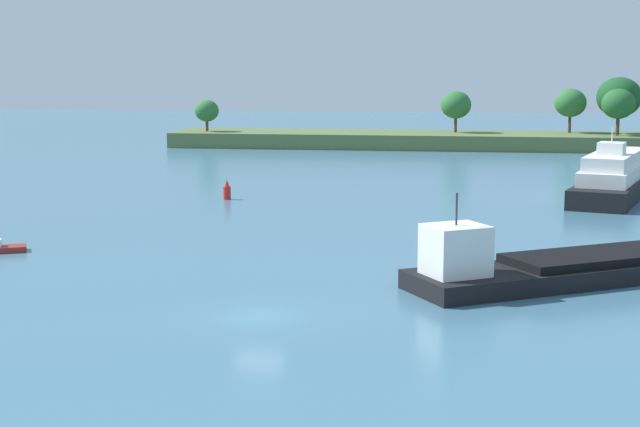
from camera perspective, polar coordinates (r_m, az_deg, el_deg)
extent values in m
plane|color=teal|center=(49.64, -3.61, -6.05)|extent=(400.00, 400.00, 0.00)
cube|color=#566B3D|center=(146.70, 8.35, 4.27)|extent=(87.04, 13.25, 2.22)
cylinder|color=#513823|center=(149.38, -6.65, 5.14)|extent=(0.44, 0.44, 1.67)
ellipsoid|color=#2D6B33|center=(149.25, -6.66, 6.01)|extent=(3.65, 3.65, 3.29)
cylinder|color=#513823|center=(147.61, 7.96, 5.19)|extent=(0.44, 0.44, 2.29)
ellipsoid|color=#2D6B33|center=(147.45, 7.98, 6.34)|extent=(4.55, 4.55, 4.10)
cylinder|color=#513823|center=(150.11, 14.44, 5.10)|extent=(0.44, 0.44, 2.57)
ellipsoid|color=#2D6B33|center=(149.94, 14.48, 6.31)|extent=(4.69, 4.69, 4.22)
cylinder|color=#513823|center=(145.97, 17.05, 4.91)|extent=(0.44, 0.44, 2.64)
ellipsoid|color=#235B28|center=(145.80, 17.11, 6.17)|extent=(4.77, 4.77, 4.30)
cylinder|color=#513823|center=(150.25, 17.08, 5.03)|extent=(0.44, 0.44, 2.73)
ellipsoid|color=#194C23|center=(150.06, 17.15, 6.54)|extent=(6.53, 6.53, 5.88)
cube|color=black|center=(96.07, 16.87, 1.41)|extent=(11.09, 21.19, 1.75)
cube|color=white|center=(95.89, 16.91, 2.32)|extent=(8.99, 16.64, 1.30)
cube|color=white|center=(95.36, 16.91, 3.07)|extent=(7.79, 14.49, 1.30)
cube|color=white|center=(93.11, 16.74, 3.69)|extent=(2.91, 2.98, 1.10)
cube|color=#937551|center=(104.06, 17.60, 2.46)|extent=(5.49, 4.92, 0.16)
cylinder|color=silver|center=(93.01, 16.77, 4.45)|extent=(0.10, 0.10, 1.40)
cube|color=white|center=(54.16, 7.96, -2.15)|extent=(4.20, 4.08, 2.80)
cylinder|color=#333338|center=(53.77, 8.02, 0.26)|extent=(0.12, 0.12, 1.80)
cylinder|color=red|center=(91.23, -5.48, 1.20)|extent=(0.70, 0.70, 1.20)
cone|color=red|center=(91.11, -5.49, 1.80)|extent=(0.49, 0.49, 0.70)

